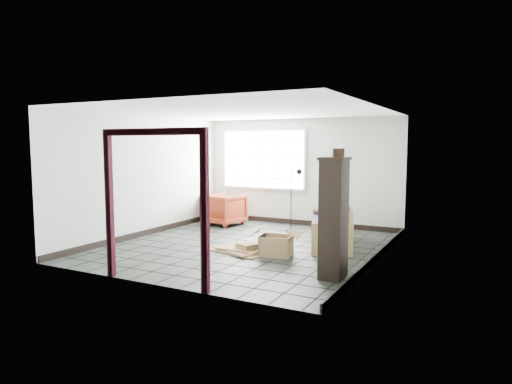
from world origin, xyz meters
The scene contains 15 objects.
ground centered at (0.00, 0.00, 0.00)m, with size 5.50×5.50×0.00m, color black.
room_shell centered at (0.00, 0.03, 1.68)m, with size 5.02×5.52×2.61m.
window_panel centered at (-1.00, 2.70, 1.60)m, with size 2.32×0.08×1.52m.
doorway_trim centered at (0.00, -2.70, 1.38)m, with size 1.80×0.08×2.20m.
futon_sofa centered at (1.46, 0.92, 0.31)m, with size 1.35×2.08×0.86m.
armchair centered at (-1.63, 1.86, 0.42)m, with size 0.82×0.77×0.84m, color maroon.
side_table centered at (1.12, 1.65, 0.46)m, with size 0.64×0.64×0.56m.
table_lamp centered at (1.18, 1.72, 0.86)m, with size 0.30×0.30×0.44m.
projector centered at (1.09, 1.62, 0.61)m, with size 0.31×0.27×0.10m.
floor_lamp centered at (0.29, 1.72, 0.80)m, with size 0.41×0.26×1.51m.
console_shelf centered at (-2.15, 2.08, 0.34)m, with size 0.93×0.62×0.67m.
tall_shelf centered at (2.15, -1.26, 0.91)m, with size 0.38×0.49×1.79m.
pot centered at (2.21, -1.29, 1.86)m, with size 0.21×0.21×0.13m.
open_box centered at (0.82, -0.40, 0.18)m, with size 0.94×0.57×0.50m.
cardboard_pile centered at (0.14, -0.37, 0.04)m, with size 1.32×1.11×0.17m.
Camera 1 is at (4.19, -7.65, 1.98)m, focal length 32.00 mm.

